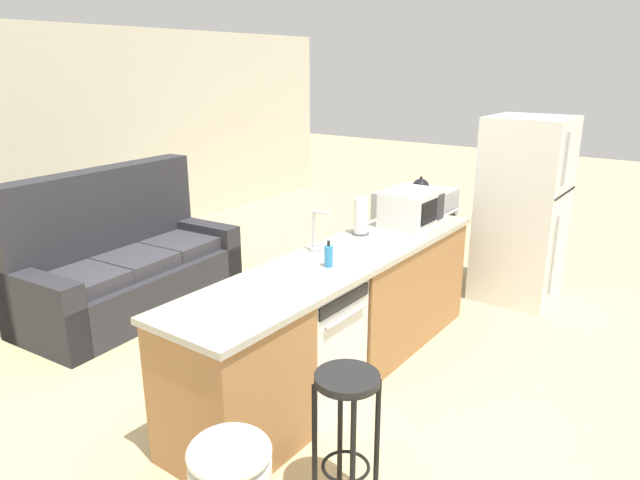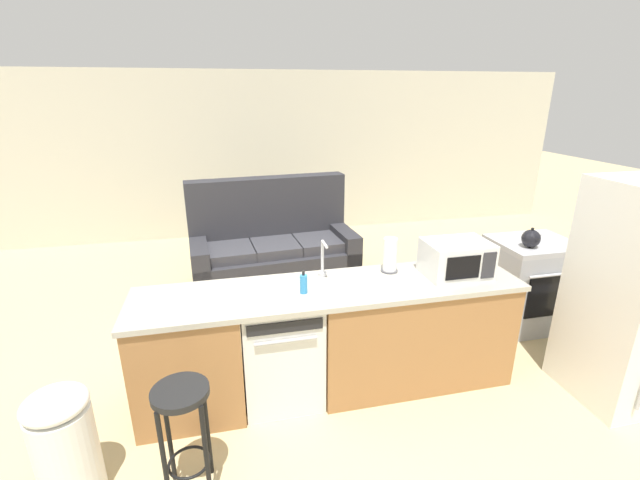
{
  "view_description": "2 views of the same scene",
  "coord_description": "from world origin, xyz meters",
  "px_view_note": "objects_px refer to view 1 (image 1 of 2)",
  "views": [
    {
      "loc": [
        -2.92,
        -2.06,
        2.16
      ],
      "look_at": [
        0.62,
        0.53,
        0.8
      ],
      "focal_mm": 32.0,
      "sensor_mm": 36.0,
      "label": 1
    },
    {
      "loc": [
        -0.58,
        -2.82,
        2.29
      ],
      "look_at": [
        0.19,
        0.57,
        1.08
      ],
      "focal_mm": 24.0,
      "sensor_mm": 36.0,
      "label": 2
    }
  ],
  "objects_px": {
    "dishwasher": "(307,341)",
    "soap_bottle": "(329,256)",
    "microwave": "(412,208)",
    "bar_stool": "(347,412)",
    "paper_towel_roll": "(361,217)",
    "kettle": "(421,187)",
    "refrigerator": "(523,210)",
    "stove_range": "(414,232)",
    "couch": "(123,267)"
  },
  "relations": [
    {
      "from": "paper_towel_roll",
      "to": "stove_range",
      "type": "bearing_deg",
      "value": 12.31
    },
    {
      "from": "dishwasher",
      "to": "bar_stool",
      "type": "height_order",
      "value": "dishwasher"
    },
    {
      "from": "bar_stool",
      "to": "couch",
      "type": "bearing_deg",
      "value": 74.0
    },
    {
      "from": "dishwasher",
      "to": "microwave",
      "type": "xyz_separation_m",
      "value": [
        1.41,
        -0.0,
        0.62
      ]
    },
    {
      "from": "microwave",
      "to": "bar_stool",
      "type": "distance_m",
      "value": 2.26
    },
    {
      "from": "paper_towel_roll",
      "to": "soap_bottle",
      "type": "distance_m",
      "value": 0.79
    },
    {
      "from": "refrigerator",
      "to": "soap_bottle",
      "type": "xyz_separation_m",
      "value": [
        -2.42,
        0.5,
        0.11
      ]
    },
    {
      "from": "dishwasher",
      "to": "microwave",
      "type": "bearing_deg",
      "value": -0.05
    },
    {
      "from": "soap_bottle",
      "to": "couch",
      "type": "xyz_separation_m",
      "value": [
        0.03,
        2.32,
        -0.58
      ]
    },
    {
      "from": "paper_towel_roll",
      "to": "kettle",
      "type": "bearing_deg",
      "value": 9.02
    },
    {
      "from": "soap_bottle",
      "to": "refrigerator",
      "type": "bearing_deg",
      "value": -11.68
    },
    {
      "from": "dishwasher",
      "to": "couch",
      "type": "xyz_separation_m",
      "value": [
        0.21,
        2.27,
        -0.03
      ]
    },
    {
      "from": "kettle",
      "to": "bar_stool",
      "type": "height_order",
      "value": "kettle"
    },
    {
      "from": "bar_stool",
      "to": "refrigerator",
      "type": "bearing_deg",
      "value": 3.48
    },
    {
      "from": "refrigerator",
      "to": "couch",
      "type": "bearing_deg",
      "value": 130.28
    },
    {
      "from": "bar_stool",
      "to": "stove_range",
      "type": "bearing_deg",
      "value": 21.71
    },
    {
      "from": "bar_stool",
      "to": "couch",
      "type": "distance_m",
      "value": 3.14
    },
    {
      "from": "microwave",
      "to": "paper_towel_roll",
      "type": "xyz_separation_m",
      "value": [
        -0.48,
        0.19,
        -0.0
      ]
    },
    {
      "from": "dishwasher",
      "to": "soap_bottle",
      "type": "xyz_separation_m",
      "value": [
        0.18,
        -0.05,
        0.55
      ]
    },
    {
      "from": "paper_towel_roll",
      "to": "bar_stool",
      "type": "distance_m",
      "value": 1.91
    },
    {
      "from": "microwave",
      "to": "soap_bottle",
      "type": "distance_m",
      "value": 1.24
    },
    {
      "from": "dishwasher",
      "to": "paper_towel_roll",
      "type": "bearing_deg",
      "value": 11.19
    },
    {
      "from": "microwave",
      "to": "kettle",
      "type": "xyz_separation_m",
      "value": [
        1.02,
        0.42,
        -0.05
      ]
    },
    {
      "from": "soap_bottle",
      "to": "kettle",
      "type": "relative_size",
      "value": 0.86
    },
    {
      "from": "dishwasher",
      "to": "soap_bottle",
      "type": "bearing_deg",
      "value": -15.37
    },
    {
      "from": "dishwasher",
      "to": "bar_stool",
      "type": "bearing_deg",
      "value": -131.22
    },
    {
      "from": "stove_range",
      "to": "refrigerator",
      "type": "height_order",
      "value": "refrigerator"
    },
    {
      "from": "dishwasher",
      "to": "couch",
      "type": "distance_m",
      "value": 2.28
    },
    {
      "from": "kettle",
      "to": "couch",
      "type": "relative_size",
      "value": 0.1
    },
    {
      "from": "dishwasher",
      "to": "kettle",
      "type": "height_order",
      "value": "kettle"
    },
    {
      "from": "microwave",
      "to": "dishwasher",
      "type": "bearing_deg",
      "value": 179.95
    },
    {
      "from": "refrigerator",
      "to": "bar_stool",
      "type": "xyz_separation_m",
      "value": [
        -3.25,
        -0.2,
        -0.32
      ]
    },
    {
      "from": "kettle",
      "to": "microwave",
      "type": "bearing_deg",
      "value": -157.44
    },
    {
      "from": "dishwasher",
      "to": "kettle",
      "type": "relative_size",
      "value": 4.1
    },
    {
      "from": "kettle",
      "to": "soap_bottle",
      "type": "bearing_deg",
      "value": -168.21
    },
    {
      "from": "stove_range",
      "to": "microwave",
      "type": "xyz_separation_m",
      "value": [
        -1.19,
        -0.55,
        0.59
      ]
    },
    {
      "from": "refrigerator",
      "to": "dishwasher",
      "type": "bearing_deg",
      "value": 168.07
    },
    {
      "from": "refrigerator",
      "to": "bar_stool",
      "type": "distance_m",
      "value": 3.28
    },
    {
      "from": "dishwasher",
      "to": "refrigerator",
      "type": "distance_m",
      "value": 2.69
    },
    {
      "from": "kettle",
      "to": "bar_stool",
      "type": "relative_size",
      "value": 0.28
    },
    {
      "from": "dishwasher",
      "to": "soap_bottle",
      "type": "height_order",
      "value": "soap_bottle"
    },
    {
      "from": "refrigerator",
      "to": "couch",
      "type": "distance_m",
      "value": 3.72
    },
    {
      "from": "stove_range",
      "to": "couch",
      "type": "height_order",
      "value": "couch"
    },
    {
      "from": "microwave",
      "to": "couch",
      "type": "distance_m",
      "value": 2.65
    },
    {
      "from": "stove_range",
      "to": "couch",
      "type": "xyz_separation_m",
      "value": [
        -2.39,
        1.72,
        -0.06
      ]
    },
    {
      "from": "soap_bottle",
      "to": "bar_stool",
      "type": "xyz_separation_m",
      "value": [
        -0.83,
        -0.7,
        -0.44
      ]
    },
    {
      "from": "dishwasher",
      "to": "paper_towel_roll",
      "type": "xyz_separation_m",
      "value": [
        0.93,
        0.18,
        0.62
      ]
    },
    {
      "from": "refrigerator",
      "to": "paper_towel_roll",
      "type": "bearing_deg",
      "value": 156.27
    },
    {
      "from": "bar_stool",
      "to": "microwave",
      "type": "bearing_deg",
      "value": 19.84
    },
    {
      "from": "stove_range",
      "to": "couch",
      "type": "relative_size",
      "value": 0.44
    }
  ]
}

